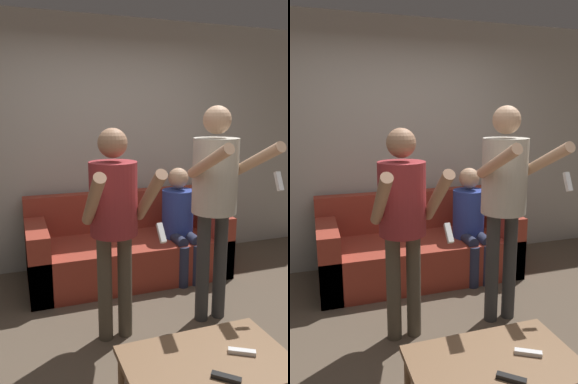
{
  "view_description": "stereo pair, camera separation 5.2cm",
  "coord_description": "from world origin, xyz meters",
  "views": [
    {
      "loc": [
        -0.92,
        -2.24,
        1.71
      ],
      "look_at": [
        0.15,
        0.83,
        1.02
      ],
      "focal_mm": 35.0,
      "sensor_mm": 36.0,
      "label": 1
    },
    {
      "loc": [
        -0.87,
        -2.25,
        1.71
      ],
      "look_at": [
        0.15,
        0.83,
        1.02
      ],
      "focal_mm": 35.0,
      "sensor_mm": 36.0,
      "label": 2
    }
  ],
  "objects": [
    {
      "name": "ground_plane",
      "position": [
        0.0,
        0.0,
        0.0
      ],
      "size": [
        14.0,
        14.0,
        0.0
      ],
      "primitive_type": "plane",
      "color": "brown"
    },
    {
      "name": "wall_back",
      "position": [
        0.0,
        1.85,
        1.35
      ],
      "size": [
        6.4,
        0.06,
        2.7
      ],
      "color": "#B7B2A8",
      "rests_on": "ground_plane"
    },
    {
      "name": "couch",
      "position": [
        0.15,
        1.38,
        0.29
      ],
      "size": [
        2.04,
        0.89,
        0.85
      ],
      "color": "#9E3828",
      "rests_on": "ground_plane"
    },
    {
      "name": "person_standing_left",
      "position": [
        -0.27,
        0.3,
        1.01
      ],
      "size": [
        0.47,
        0.67,
        1.61
      ],
      "color": "brown",
      "rests_on": "ground_plane"
    },
    {
      "name": "person_standing_right",
      "position": [
        0.56,
        0.3,
        1.12
      ],
      "size": [
        0.48,
        0.72,
        1.76
      ],
      "color": "#383838",
      "rests_on": "ground_plane"
    },
    {
      "name": "person_seated",
      "position": [
        0.66,
        1.18,
        0.64
      ],
      "size": [
        0.33,
        0.54,
        1.15
      ],
      "color": "#282D47",
      "rests_on": "ground_plane"
    },
    {
      "name": "coffee_table",
      "position": [
        -0.0,
        -0.66,
        0.36
      ],
      "size": [
        0.92,
        0.58,
        0.39
      ],
      "color": "#846042",
      "rests_on": "ground_plane"
    },
    {
      "name": "remote_near",
      "position": [
        0.01,
        -0.82,
        0.41
      ],
      "size": [
        0.14,
        0.13,
        0.02
      ],
      "color": "black",
      "rests_on": "coffee_table"
    },
    {
      "name": "remote_far",
      "position": [
        0.2,
        -0.67,
        0.41
      ],
      "size": [
        0.15,
        0.11,
        0.02
      ],
      "color": "white",
      "rests_on": "coffee_table"
    }
  ]
}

